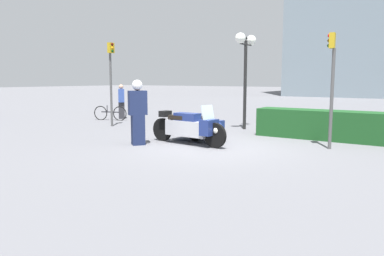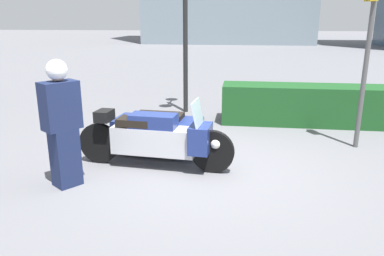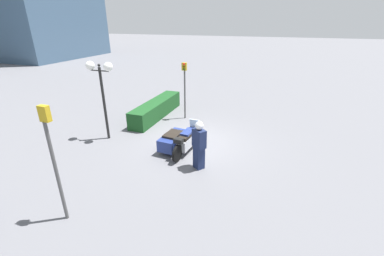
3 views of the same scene
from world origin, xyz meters
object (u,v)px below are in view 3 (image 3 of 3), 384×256
object	(u,v)px
hedge_bush_curbside	(157,109)
twin_lamp_post	(101,78)
officer_rider	(199,144)
traffic_light_far	(52,149)
police_motorcycle	(180,139)
traffic_light_near	(185,82)

from	to	relation	value
hedge_bush_curbside	twin_lamp_post	bearing A→B (deg)	166.70
officer_rider	traffic_light_far	bearing A→B (deg)	-178.85
police_motorcycle	officer_rider	world-z (taller)	officer_rider
twin_lamp_post	police_motorcycle	bearing A→B (deg)	-88.03
hedge_bush_curbside	traffic_light_near	size ratio (longest dim) A/B	1.53
officer_rider	traffic_light_far	size ratio (longest dim) A/B	0.56
hedge_bush_curbside	twin_lamp_post	xyz separation A→B (m)	(-3.40, 0.80, 2.39)
twin_lamp_post	traffic_light_near	xyz separation A→B (m)	(3.68, -2.43, -0.79)
officer_rider	traffic_light_near	size ratio (longest dim) A/B	0.60
police_motorcycle	hedge_bush_curbside	world-z (taller)	police_motorcycle
hedge_bush_curbside	police_motorcycle	bearing A→B (deg)	-139.51
hedge_bush_curbside	traffic_light_far	distance (m)	8.49
police_motorcycle	traffic_light_far	bearing A→B (deg)	168.48
twin_lamp_post	traffic_light_far	bearing A→B (deg)	-155.86
police_motorcycle	officer_rider	bearing A→B (deg)	-129.31
police_motorcycle	twin_lamp_post	world-z (taller)	twin_lamp_post
officer_rider	hedge_bush_curbside	xyz separation A→B (m)	(4.45, 4.01, -0.53)
police_motorcycle	traffic_light_far	world-z (taller)	traffic_light_far
police_motorcycle	traffic_light_near	xyz separation A→B (m)	(3.56, 1.17, 1.58)
officer_rider	hedge_bush_curbside	world-z (taller)	officer_rider
traffic_light_near	police_motorcycle	bearing A→B (deg)	11.49
officer_rider	traffic_light_far	distance (m)	4.75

